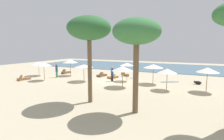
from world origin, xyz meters
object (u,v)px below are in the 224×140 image
(lounger_3, at_px, (24,79))
(dog, at_px, (198,83))
(umbrella_2, at_px, (122,68))
(lounger_4, at_px, (126,74))
(lounger_2, at_px, (113,77))
(umbrella_8, at_px, (70,61))
(umbrella_7, at_px, (127,64))
(person_1, at_px, (112,74))
(umbrella_0, at_px, (84,66))
(umbrella_4, at_px, (44,64))
(palm_2, at_px, (89,29))
(person_2, at_px, (57,71))
(umbrella_1, at_px, (167,71))
(lounger_0, at_px, (102,75))
(umbrella_3, at_px, (208,70))
(lounger_1, at_px, (66,72))
(surfboard, at_px, (170,82))
(umbrella_6, at_px, (38,63))
(person_0, at_px, (136,71))
(umbrella_5, at_px, (153,66))
(palm_1, at_px, (137,33))

(lounger_3, xyz_separation_m, dog, (19.70, 6.41, 0.03))
(umbrella_2, height_order, lounger_4, umbrella_2)
(lounger_2, distance_m, lounger_3, 11.23)
(umbrella_8, bearing_deg, lounger_2, 4.94)
(umbrella_7, xyz_separation_m, person_1, (-1.53, -0.96, -1.13))
(umbrella_0, xyz_separation_m, umbrella_4, (-4.77, -1.60, 0.16))
(lounger_4, xyz_separation_m, palm_2, (1.83, -12.62, 5.22))
(person_2, bearing_deg, umbrella_7, 10.10)
(umbrella_1, distance_m, lounger_0, 10.42)
(umbrella_0, relative_size, umbrella_3, 0.98)
(lounger_1, xyz_separation_m, lounger_2, (8.39, -0.77, -0.00))
(umbrella_7, xyz_separation_m, person_2, (-9.48, -1.69, -1.11))
(umbrella_2, bearing_deg, umbrella_1, 8.15)
(umbrella_1, bearing_deg, umbrella_4, -174.56)
(lounger_2, height_order, surfboard, lounger_2)
(umbrella_2, distance_m, umbrella_6, 13.57)
(umbrella_7, xyz_separation_m, person_0, (0.32, 2.60, -1.10))
(lounger_0, xyz_separation_m, palm_2, (4.73, -10.58, 5.23))
(umbrella_5, relative_size, person_1, 1.24)
(umbrella_0, relative_size, lounger_4, 1.26)
(umbrella_0, distance_m, palm_1, 11.79)
(palm_2, relative_size, surfboard, 2.86)
(lounger_0, bearing_deg, umbrella_8, -163.84)
(umbrella_0, xyz_separation_m, surfboard, (9.45, 3.84, -1.83))
(umbrella_0, relative_size, umbrella_1, 1.07)
(umbrella_5, bearing_deg, umbrella_4, -163.79)
(umbrella_1, relative_size, person_2, 1.14)
(person_0, distance_m, person_1, 4.02)
(umbrella_7, height_order, dog, umbrella_7)
(dog, relative_size, surfboard, 0.38)
(umbrella_0, relative_size, lounger_1, 1.28)
(umbrella_8, bearing_deg, surfboard, 4.88)
(umbrella_6, bearing_deg, lounger_1, 57.43)
(umbrella_2, relative_size, umbrella_7, 1.01)
(person_2, bearing_deg, umbrella_2, -8.62)
(person_1, bearing_deg, lounger_0, 137.88)
(umbrella_8, xyz_separation_m, palm_1, (12.88, -9.94, 2.89))
(person_1, xyz_separation_m, person_2, (-7.95, -0.73, 0.02))
(umbrella_1, distance_m, palm_2, 8.68)
(umbrella_5, height_order, umbrella_8, umbrella_8)
(umbrella_3, distance_m, palm_1, 9.43)
(lounger_0, relative_size, lounger_3, 1.02)
(lounger_0, distance_m, dog, 12.13)
(umbrella_0, relative_size, dog, 2.59)
(person_1, height_order, dog, person_1)
(lounger_2, height_order, lounger_4, lounger_4)
(umbrella_1, height_order, lounger_4, umbrella_1)
(dog, bearing_deg, person_0, 171.25)
(umbrella_8, relative_size, lounger_4, 1.32)
(lounger_1, distance_m, lounger_4, 9.45)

